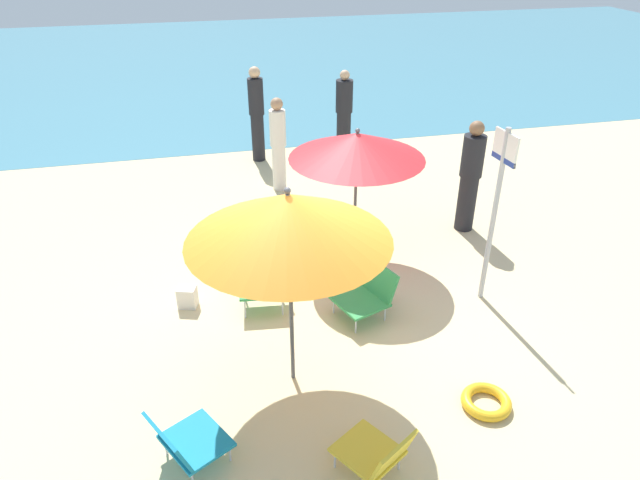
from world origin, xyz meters
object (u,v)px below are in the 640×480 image
beach_chair_b (367,293)px  person_c (470,177)px  person_a (344,112)px  swim_ring (486,402)px  umbrella_orange (288,218)px  warning_sign (497,196)px  umbrella_red (357,146)px  beach_chair_d (377,453)px  beach_bag (187,297)px  person_d (257,114)px  person_b (278,144)px  beach_chair_a (184,441)px  beach_chair_c (262,278)px

beach_chair_b → person_c: bearing=-160.2°
person_a → swim_ring: size_ratio=3.32×
swim_ring → person_c: bearing=68.2°
umbrella_orange → warning_sign: (2.49, 0.87, -0.47)m
umbrella_red → swim_ring: size_ratio=3.82×
umbrella_orange → beach_chair_d: (0.46, -1.30, -1.55)m
umbrella_orange → beach_bag: bearing=124.4°
person_d → person_c: bearing=-126.2°
person_b → beach_bag: person_b is taller
person_b → warning_sign: size_ratio=0.73×
umbrella_orange → person_a: size_ratio=1.33×
umbrella_red → person_b: bearing=104.2°
warning_sign → person_b: bearing=111.6°
beach_chair_a → person_d: person_d is taller
person_b → person_c: 3.15m
umbrella_red → warning_sign: warning_sign is taller
warning_sign → swim_ring: 2.25m
umbrella_red → swim_ring: umbrella_red is taller
person_c → person_a: bearing=139.0°
person_a → warning_sign: 5.16m
beach_bag → beach_chair_a: bearing=-91.7°
beach_chair_b → umbrella_orange: bearing=19.3°
person_a → person_c: person_c is taller
beach_chair_c → person_b: 3.32m
person_b → person_d: size_ratio=0.90×
umbrella_orange → umbrella_red: (1.23, 2.11, -0.22)m
beach_chair_a → swim_ring: 2.79m
person_a → beach_bag: size_ratio=6.04×
beach_chair_d → warning_sign: 3.16m
person_a → person_b: (-1.50, -1.45, 0.01)m
umbrella_red → beach_chair_a: (-2.30, -2.94, -1.32)m
swim_ring → person_d: bearing=100.7°
person_a → beach_chair_a: bearing=-63.6°
umbrella_red → person_d: bearing=101.6°
beach_chair_d → beach_bag: 3.12m
umbrella_red → beach_chair_b: umbrella_red is taller
beach_chair_c → beach_bag: (-0.88, 0.13, -0.23)m
umbrella_red → beach_chair_d: (-0.77, -3.41, -1.33)m
beach_chair_d → swim_ring: 1.38m
umbrella_red → beach_chair_a: 3.96m
beach_bag → umbrella_red: bearing=16.2°
person_b → beach_chair_b: bearing=-32.8°
person_a → person_c: (0.93, -3.45, 0.04)m
umbrella_orange → person_c: size_ratio=1.28×
warning_sign → person_a: bearing=88.6°
warning_sign → swim_ring: (-0.78, -1.66, -1.30)m
beach_chair_d → person_c: 4.65m
person_c → swim_ring: person_c is taller
person_d → umbrella_orange: bearing=-168.0°
umbrella_red → beach_bag: 2.75m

